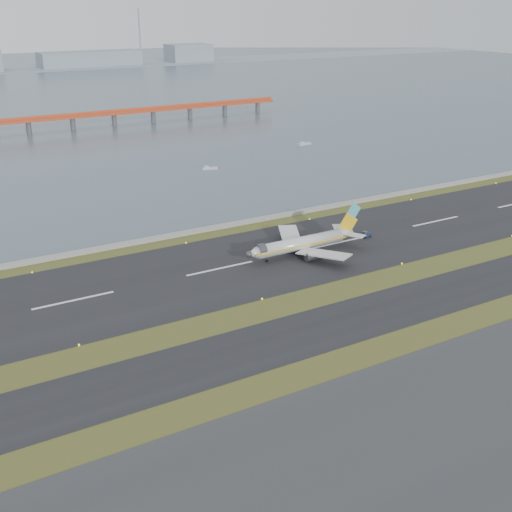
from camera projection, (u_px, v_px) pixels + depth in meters
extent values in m
plane|color=#404D1B|center=(278.00, 312.00, 150.38)|extent=(1000.00, 1000.00, 0.00)
cube|color=#303032|center=(454.00, 441.00, 106.16)|extent=(1000.00, 50.00, 0.10)
cube|color=black|center=(307.00, 333.00, 140.72)|extent=(1000.00, 18.00, 0.10)
cube|color=black|center=(220.00, 269.00, 174.47)|extent=(1000.00, 45.00, 0.10)
cube|color=gray|center=(176.00, 235.00, 198.42)|extent=(1000.00, 2.50, 1.00)
cube|color=#B7411F|center=(72.00, 117.00, 357.83)|extent=(260.00, 5.00, 1.60)
cube|color=#B7411F|center=(72.00, 114.00, 357.28)|extent=(260.00, 0.40, 1.40)
cylinder|color=#4C4C51|center=(73.00, 125.00, 359.50)|extent=(2.80, 2.80, 7.00)
cylinder|color=#4C4C51|center=(225.00, 111.00, 404.21)|extent=(2.80, 2.80, 7.00)
cube|color=gray|center=(90.00, 59.00, 710.89)|extent=(110.00, 35.00, 16.00)
cube|color=gray|center=(189.00, 53.00, 766.03)|extent=(50.00, 35.00, 20.00)
cylinder|color=gray|center=(140.00, 36.00, 730.68)|extent=(1.80, 1.80, 60.00)
cylinder|color=silver|center=(300.00, 244.00, 182.67)|extent=(28.00, 3.80, 3.80)
cone|color=silver|center=(253.00, 254.00, 175.40)|extent=(3.20, 3.80, 3.80)
cone|color=silver|center=(346.00, 233.00, 190.10)|extent=(5.00, 3.80, 3.80)
cube|color=yellow|center=(304.00, 246.00, 181.12)|extent=(31.00, 0.06, 0.45)
cube|color=yellow|center=(296.00, 242.00, 184.21)|extent=(31.00, 0.06, 0.45)
cube|color=silver|center=(324.00, 254.00, 177.12)|extent=(11.31, 15.89, 1.66)
cube|color=silver|center=(290.00, 236.00, 190.78)|extent=(11.31, 15.89, 1.66)
cylinder|color=#39393E|center=(313.00, 256.00, 178.78)|extent=(4.20, 2.10, 2.10)
cylinder|color=#39393E|center=(290.00, 243.00, 188.42)|extent=(4.20, 2.10, 2.10)
cube|color=yellow|center=(348.00, 223.00, 189.40)|extent=(6.80, 0.35, 6.85)
cube|color=#4AB6D1|center=(354.00, 210.00, 188.91)|extent=(4.85, 0.37, 4.90)
cube|color=silver|center=(354.00, 235.00, 187.00)|extent=(5.64, 6.80, 0.22)
cube|color=silver|center=(339.00, 228.00, 193.11)|extent=(5.64, 6.80, 0.22)
cylinder|color=black|center=(267.00, 261.00, 178.67)|extent=(0.80, 0.28, 0.80)
cylinder|color=black|center=(310.00, 255.00, 182.21)|extent=(1.00, 0.38, 1.00)
cylinder|color=black|center=(299.00, 249.00, 186.71)|extent=(1.00, 0.38, 1.00)
cube|color=#16243E|center=(366.00, 235.00, 197.29)|extent=(3.30, 2.11, 1.17)
cube|color=#39393E|center=(365.00, 233.00, 196.79)|extent=(1.53, 1.61, 0.68)
cylinder|color=black|center=(365.00, 238.00, 196.31)|extent=(0.71, 0.37, 0.68)
cylinder|color=black|center=(361.00, 236.00, 197.47)|extent=(0.71, 0.37, 0.68)
cylinder|color=black|center=(370.00, 236.00, 197.51)|extent=(0.71, 0.37, 0.68)
cylinder|color=black|center=(366.00, 235.00, 198.67)|extent=(0.71, 0.37, 0.68)
cube|color=#B8B8BC|center=(210.00, 168.00, 277.30)|extent=(6.97, 4.12, 0.85)
cube|color=#B8B8BC|center=(207.00, 167.00, 276.76)|extent=(2.29, 2.05, 0.85)
cube|color=#B8B8BC|center=(304.00, 144.00, 324.22)|extent=(7.70, 3.20, 0.96)
cube|color=#B8B8BC|center=(302.00, 143.00, 323.01)|extent=(2.32, 1.94, 0.96)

